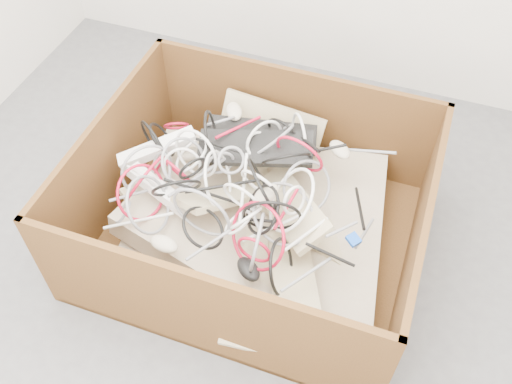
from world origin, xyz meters
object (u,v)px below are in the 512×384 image
(cardboard_box, at_px, (250,221))
(power_strip_right, at_px, (159,190))
(power_strip_left, at_px, (157,148))
(vga_plug, at_px, (353,240))

(cardboard_box, height_order, power_strip_right, cardboard_box)
(power_strip_right, bearing_deg, power_strip_left, 135.28)
(power_strip_left, height_order, vga_plug, power_strip_left)
(power_strip_left, xyz_separation_m, power_strip_right, (0.09, -0.17, -0.03))
(vga_plug, bearing_deg, power_strip_left, -153.85)
(power_strip_right, distance_m, vga_plug, 0.77)
(vga_plug, bearing_deg, power_strip_right, -142.64)
(cardboard_box, bearing_deg, vga_plug, -16.54)
(power_strip_right, relative_size, vga_plug, 6.56)
(vga_plug, bearing_deg, cardboard_box, -158.06)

